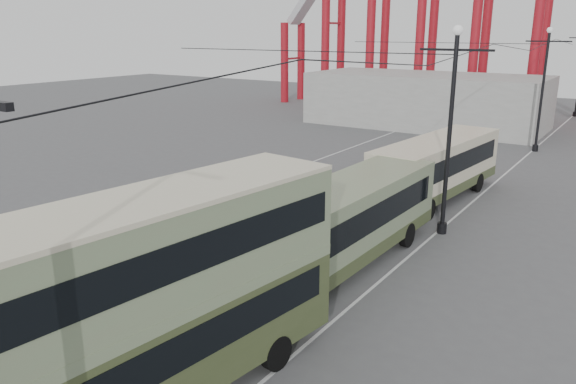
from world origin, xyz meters
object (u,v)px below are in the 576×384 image
Objects in this scene: single_decker_green at (342,222)px; pedestrian at (333,232)px; single_decker_cream at (437,166)px; double_decker_bus at (161,291)px.

single_decker_green reaches higher than pedestrian.
single_decker_green is 1.95m from pedestrian.
pedestrian is (-1.05, -9.85, -1.02)m from single_decker_cream.
single_decker_cream is 6.22× the size of pedestrian.
single_decker_green is at bearing 99.09° from double_decker_bus.
single_decker_green is at bearing 108.01° from pedestrian.
pedestrian is (-1.10, 1.26, -1.01)m from single_decker_green.
double_decker_bus reaches higher than single_decker_green.
double_decker_bus is at bearing 73.95° from pedestrian.
single_decker_cream is (-0.36, 20.96, -1.15)m from double_decker_bus.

